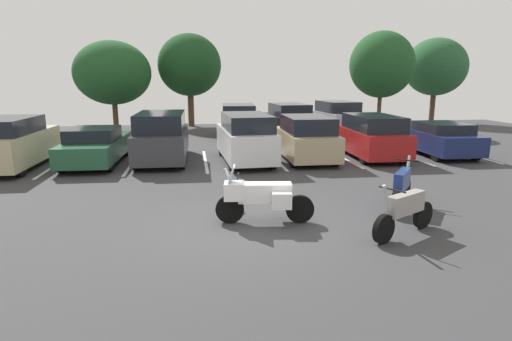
% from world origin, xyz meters
% --- Properties ---
extents(ground, '(44.00, 44.00, 0.10)m').
position_xyz_m(ground, '(0.00, 0.00, -0.05)').
color(ground, '#38383A').
extents(motorcycle_touring, '(2.28, 0.97, 1.36)m').
position_xyz_m(motorcycle_touring, '(0.31, 0.28, 0.64)').
color(motorcycle_touring, black).
rests_on(motorcycle_touring, ground).
extents(motorcycle_second, '(1.38, 1.73, 1.25)m').
position_xyz_m(motorcycle_second, '(4.09, 0.93, 0.56)').
color(motorcycle_second, black).
rests_on(motorcycle_second, ground).
extents(motorcycle_third, '(1.86, 1.15, 1.25)m').
position_xyz_m(motorcycle_third, '(3.18, -0.97, 0.54)').
color(motorcycle_third, black).
rests_on(motorcycle_third, ground).
extents(parking_stripes, '(25.96, 4.77, 0.01)m').
position_xyz_m(parking_stripes, '(-2.17, 7.98, 0.00)').
color(parking_stripes, silver).
rests_on(parking_stripes, ground).
extents(car_champagne, '(1.95, 4.78, 1.90)m').
position_xyz_m(car_champagne, '(-7.79, 7.64, 0.95)').
color(car_champagne, '#C1B289').
rests_on(car_champagne, ground).
extents(car_green, '(2.04, 4.82, 1.43)m').
position_xyz_m(car_green, '(-4.96, 8.09, 0.70)').
color(car_green, '#235638').
rests_on(car_green, ground).
extents(car_charcoal, '(2.02, 4.79, 1.96)m').
position_xyz_m(car_charcoal, '(-2.42, 8.17, 0.98)').
color(car_charcoal, '#38383D').
rests_on(car_charcoal, ground).
extents(car_white, '(1.99, 4.68, 1.93)m').
position_xyz_m(car_white, '(0.86, 7.53, 0.97)').
color(car_white, white).
rests_on(car_white, ground).
extents(car_tan, '(1.96, 4.30, 1.80)m').
position_xyz_m(car_tan, '(3.34, 7.62, 0.89)').
color(car_tan, tan).
rests_on(car_tan, ground).
extents(car_red, '(1.99, 4.78, 1.78)m').
position_xyz_m(car_red, '(6.21, 7.91, 0.89)').
color(car_red, maroon).
rests_on(car_red, ground).
extents(car_navy, '(2.05, 4.29, 1.42)m').
position_xyz_m(car_navy, '(9.35, 7.89, 0.72)').
color(car_navy, navy).
rests_on(car_navy, ground).
extents(car_far_maroon, '(2.17, 4.92, 1.85)m').
position_xyz_m(car_far_maroon, '(1.34, 14.73, 0.91)').
color(car_far_maroon, maroon).
rests_on(car_far_maroon, ground).
extents(car_far_black, '(2.27, 4.62, 1.86)m').
position_xyz_m(car_far_black, '(4.22, 14.85, 0.91)').
color(car_far_black, black).
rests_on(car_far_black, ground).
extents(car_far_silver, '(2.29, 4.41, 1.97)m').
position_xyz_m(car_far_silver, '(7.09, 14.91, 0.97)').
color(car_far_silver, '#B7B7BC').
rests_on(car_far_silver, ground).
extents(tree_right, '(4.25, 4.25, 6.20)m').
position_xyz_m(tree_right, '(-1.26, 20.91, 4.11)').
color(tree_right, '#4C3823').
rests_on(tree_right, ground).
extents(tree_center_left, '(4.40, 4.40, 6.10)m').
position_xyz_m(tree_center_left, '(16.41, 20.41, 4.03)').
color(tree_center_left, '#4C3823').
rests_on(tree_center_left, ground).
extents(tree_center, '(4.72, 4.72, 5.54)m').
position_xyz_m(tree_center, '(-6.02, 19.14, 3.58)').
color(tree_center, '#4C3823').
rests_on(tree_center, ground).
extents(tree_rear, '(3.99, 3.99, 6.12)m').
position_xyz_m(tree_rear, '(10.59, 16.78, 4.07)').
color(tree_rear, '#4C3823').
rests_on(tree_rear, ground).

